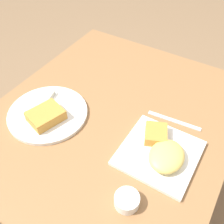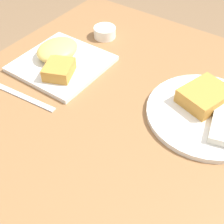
# 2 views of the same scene
# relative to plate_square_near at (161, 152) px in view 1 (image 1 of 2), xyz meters

# --- Properties ---
(ground_plane) EXTENTS (8.00, 8.00, 0.00)m
(ground_plane) POSITION_rel_plate_square_near_xyz_m (0.08, 0.24, -0.73)
(ground_plane) COLOR #846647
(dining_table) EXTENTS (1.04, 0.90, 0.71)m
(dining_table) POSITION_rel_plate_square_near_xyz_m (0.08, 0.24, -0.10)
(dining_table) COLOR olive
(dining_table) RESTS_ON ground_plane
(plate_square_near) EXTENTS (0.25, 0.25, 0.06)m
(plate_square_near) POSITION_rel_plate_square_near_xyz_m (0.00, 0.00, 0.00)
(plate_square_near) COLOR white
(plate_square_near) RESTS_ON dining_table
(plate_oval_far) EXTENTS (0.31, 0.31, 0.05)m
(plate_oval_far) POSITION_rel_plate_square_near_xyz_m (-0.06, 0.46, -0.01)
(plate_oval_far) COLOR white
(plate_oval_far) RESTS_ON dining_table
(sauce_ramekin) EXTENTS (0.08, 0.08, 0.04)m
(sauce_ramekin) POSITION_rel_plate_square_near_xyz_m (-0.21, 0.02, -0.00)
(sauce_ramekin) COLOR white
(sauce_ramekin) RESTS_ON dining_table
(butter_knife) EXTENTS (0.03, 0.21, 0.00)m
(butter_knife) POSITION_rel_plate_square_near_xyz_m (0.17, 0.02, -0.02)
(butter_knife) COLOR silver
(butter_knife) RESTS_ON dining_table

